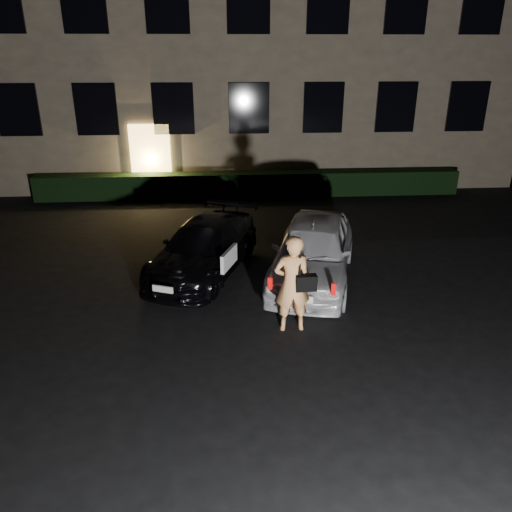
{
  "coord_description": "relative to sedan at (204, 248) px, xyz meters",
  "views": [
    {
      "loc": [
        -1.02,
        -6.92,
        4.91
      ],
      "look_at": [
        -0.39,
        2.0,
        1.19
      ],
      "focal_mm": 35.0,
      "sensor_mm": 36.0,
      "label": 1
    }
  ],
  "objects": [
    {
      "name": "man",
      "position": [
        1.69,
        -2.79,
        0.34
      ],
      "size": [
        0.79,
        0.48,
        1.88
      ],
      "rotation": [
        0.0,
        0.0,
        3.19
      ],
      "color": "#FFAD68",
      "rests_on": "ground"
    },
    {
      "name": "ground",
      "position": [
        1.47,
        -4.01,
        -0.6
      ],
      "size": [
        80.0,
        80.0,
        0.0
      ],
      "primitive_type": "plane",
      "color": "black",
      "rests_on": "ground"
    },
    {
      "name": "hatch",
      "position": [
        2.46,
        -0.65,
        0.12
      ],
      "size": [
        2.82,
        4.54,
        1.44
      ],
      "rotation": [
        0.0,
        0.0,
        -0.29
      ],
      "color": "silver",
      "rests_on": "ground"
    },
    {
      "name": "hedge",
      "position": [
        1.47,
        6.49,
        -0.17
      ],
      "size": [
        15.0,
        0.7,
        0.85
      ],
      "primitive_type": "cube",
      "color": "black",
      "rests_on": "ground"
    },
    {
      "name": "sedan",
      "position": [
        0.0,
        0.0,
        0.0
      ],
      "size": [
        3.04,
        4.44,
        1.19
      ],
      "rotation": [
        0.0,
        0.0,
        -0.37
      ],
      "color": "black",
      "rests_on": "ground"
    },
    {
      "name": "building",
      "position": [
        1.47,
        10.98,
        5.4
      ],
      "size": [
        20.0,
        8.11,
        12.0
      ],
      "color": "brown",
      "rests_on": "ground"
    }
  ]
}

